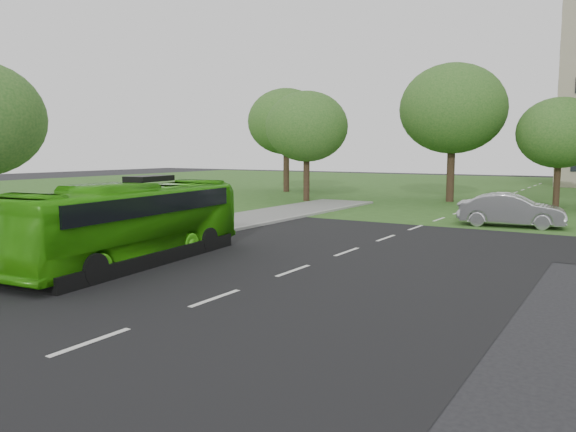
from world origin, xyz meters
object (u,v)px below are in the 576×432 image
at_px(tree_park_f, 286,122).
at_px(sedan, 511,210).
at_px(tree_park_a, 307,127).
at_px(tree_park_b, 453,109).
at_px(bus, 132,223).
at_px(tree_park_c, 560,133).

bearing_deg(tree_park_f, sedan, -32.95).
xyz_separation_m(tree_park_a, sedan, (16.23, -7.27, -4.84)).
xyz_separation_m(tree_park_f, sedan, (22.67, -14.69, -5.69)).
distance_m(tree_park_a, tree_park_b, 11.01).
bearing_deg(bus, tree_park_c, 64.04).
bearing_deg(sedan, tree_park_f, 49.86).
relative_size(tree_park_b, sedan, 2.00).
xyz_separation_m(tree_park_b, sedan, (6.60, -12.43, -6.13)).
bearing_deg(tree_park_f, tree_park_b, -8.01).
relative_size(bus, sedan, 1.94).
xyz_separation_m(tree_park_b, tree_park_c, (7.41, -0.52, -1.92)).
bearing_deg(tree_park_a, tree_park_f, 130.90).
bearing_deg(tree_park_c, tree_park_b, 176.02).
height_order(bus, sedan, bus).
distance_m(tree_park_f, sedan, 27.61).
height_order(tree_park_b, sedan, tree_park_b).
distance_m(bus, sedan, 19.25).
bearing_deg(tree_park_b, bus, -95.69).
bearing_deg(sedan, tree_park_b, 20.76).
distance_m(tree_park_b, tree_park_f, 16.24).
xyz_separation_m(tree_park_b, bus, (-2.90, -29.17, -5.59)).
bearing_deg(tree_park_a, bus, -74.33).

